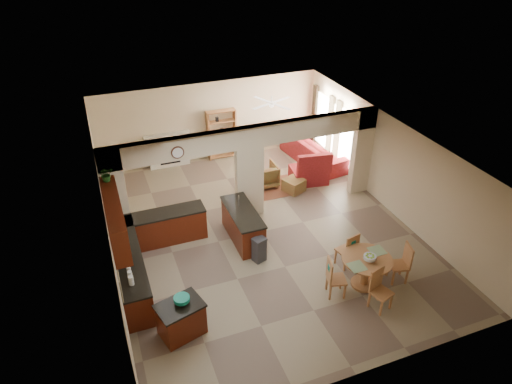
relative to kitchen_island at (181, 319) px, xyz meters
name	(u,v)px	position (x,y,z in m)	size (l,w,h in m)	color
floor	(262,232)	(2.92, 2.77, -0.41)	(10.00, 10.00, 0.00)	#807358
ceiling	(263,141)	(2.92, 2.77, 2.39)	(10.00, 10.00, 0.00)	white
wall_back	(210,121)	(2.92, 7.77, 0.99)	(8.00, 8.00, 0.00)	beige
wall_front	(365,324)	(2.92, -2.23, 0.99)	(8.00, 8.00, 0.00)	beige
wall_left	(107,220)	(-1.08, 2.77, 0.99)	(10.00, 10.00, 0.00)	beige
wall_right	(389,164)	(6.92, 2.77, 0.99)	(10.00, 10.00, 0.00)	beige
partition_left_pier	(115,197)	(-0.78, 3.77, 0.99)	(0.60, 0.25, 2.80)	beige
partition_center_pier	(249,181)	(2.92, 3.77, 0.69)	(0.80, 0.25, 2.20)	beige
partition_right_pier	(362,151)	(6.62, 3.77, 0.99)	(0.60, 0.25, 2.80)	beige
partition_header	(249,137)	(2.92, 3.77, 2.09)	(8.00, 0.25, 0.60)	beige
kitchen_counter	(145,250)	(-0.34, 2.52, 0.05)	(2.52, 3.29, 1.48)	#3E1707
upper_cabinets	(115,219)	(-0.90, 1.97, 1.51)	(0.35, 2.40, 0.90)	#3E1707
peninsula	(243,225)	(2.32, 2.65, 0.05)	(0.70, 1.85, 0.91)	#3E1707
wall_clock	(178,153)	(0.92, 3.62, 2.04)	(0.34, 0.34, 0.03)	#532A1B
rug	(272,188)	(4.12, 4.87, -0.41)	(1.60, 1.30, 0.01)	brown
fireplace	(169,150)	(1.32, 7.60, 0.20)	(1.60, 0.35, 1.20)	beige
shelving_unit	(222,134)	(3.27, 7.59, 0.49)	(1.00, 0.32, 1.80)	#A36138
window_a	(347,139)	(6.89, 5.07, 0.79)	(0.02, 0.90, 1.90)	white
window_b	(323,121)	(6.89, 6.77, 0.79)	(0.02, 0.90, 1.90)	white
glazed_door	(334,134)	(6.89, 5.92, 0.64)	(0.02, 0.70, 2.10)	white
drape_a_left	(355,147)	(6.85, 4.47, 0.79)	(0.10, 0.28, 2.30)	#421E1A
drape_a_right	(337,133)	(6.85, 5.67, 0.79)	(0.10, 0.28, 2.30)	#421E1A
drape_b_left	(330,127)	(6.85, 6.17, 0.79)	(0.10, 0.28, 2.30)	#421E1A
drape_b_right	(314,115)	(6.85, 7.37, 0.79)	(0.10, 0.28, 2.30)	#421E1A
ceiling_fan	(272,103)	(4.42, 5.77, 2.15)	(1.00, 1.00, 0.10)	white
kitchen_island	(181,319)	(0.00, 0.00, 0.00)	(1.08, 0.90, 0.81)	#3E1707
teal_bowl	(182,300)	(0.07, 0.05, 0.48)	(0.33, 0.33, 0.16)	#128069
trash_can	(259,250)	(2.40, 1.65, -0.09)	(0.30, 0.26, 0.64)	#2F2F31
dining_table	(366,268)	(4.42, -0.11, 0.12)	(1.19, 1.19, 0.81)	#A36138
fruit_bowl	(370,258)	(4.43, -0.18, 0.48)	(0.30, 0.30, 0.16)	#7AAF25
sofa	(314,151)	(6.22, 6.08, 0.01)	(1.12, 2.86, 0.83)	maroon
chaise	(308,175)	(5.43, 4.88, -0.18)	(1.14, 0.94, 0.46)	maroon
armchair	(264,175)	(3.93, 5.14, -0.03)	(0.81, 0.83, 0.76)	maroon
ottoman	(294,185)	(4.70, 4.46, -0.20)	(0.58, 0.58, 0.42)	maroon
plant	(106,174)	(-0.90, 2.92, 2.14)	(0.32, 0.27, 0.35)	#164A13
chair_north	(349,249)	(4.39, 0.62, 0.14)	(0.50, 0.50, 1.02)	#A36138
chair_east	(403,262)	(5.35, -0.26, 0.14)	(0.50, 0.50, 1.02)	#A36138
chair_south	(379,287)	(4.32, -0.80, 0.14)	(0.52, 0.52, 1.02)	#A36138
chair_west	(333,276)	(3.54, -0.12, 0.14)	(0.52, 0.52, 1.02)	#A36138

